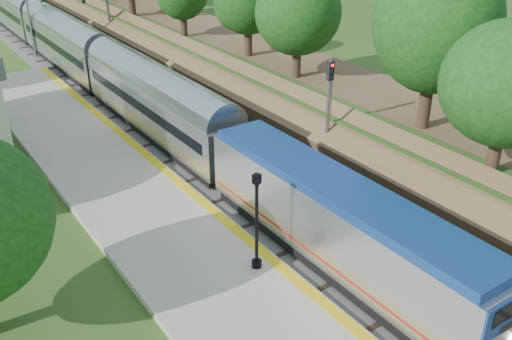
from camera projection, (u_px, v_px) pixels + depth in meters
trackbed at (56, 41)px, 62.50m from camera, size 9.50×170.00×0.28m
platform at (193, 259)px, 26.56m from camera, size 6.40×68.00×0.38m
yellow_stripe at (244, 236)px, 27.91m from camera, size 0.55×68.00×0.01m
embankment at (125, 15)px, 65.85m from camera, size 10.64×170.00×11.70m
signal_gantry at (68, 4)px, 56.90m from camera, size 8.40×0.38×6.20m
trees_behind_platform at (17, 172)px, 24.99m from camera, size 7.82×53.32×7.21m
train at (15, 12)px, 66.46m from camera, size 2.79×130.91×4.09m
lamppost_far at (257, 227)px, 24.77m from camera, size 0.46×0.46×4.69m
signal_farside at (328, 104)px, 33.29m from camera, size 0.37×0.30×6.78m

